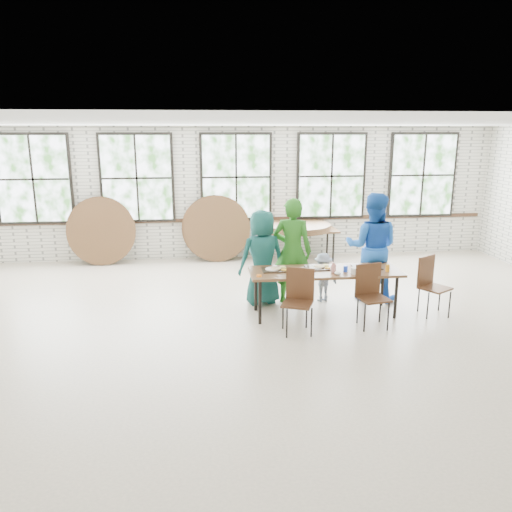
{
  "coord_description": "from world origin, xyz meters",
  "views": [
    {
      "loc": [
        -0.82,
        -6.9,
        2.91
      ],
      "look_at": [
        0.0,
        0.4,
        1.05
      ],
      "focal_mm": 35.0,
      "sensor_mm": 36.0,
      "label": 1
    }
  ],
  "objects_px": {
    "dining_table": "(325,273)",
    "chair_near_right": "(371,290)",
    "storage_table": "(297,232)",
    "chair_near_left": "(299,295)"
  },
  "relations": [
    {
      "from": "dining_table",
      "to": "chair_near_right",
      "type": "bearing_deg",
      "value": -40.87
    },
    {
      "from": "chair_near_left",
      "to": "dining_table",
      "type": "bearing_deg",
      "value": 71.08
    },
    {
      "from": "chair_near_left",
      "to": "storage_table",
      "type": "xyz_separation_m",
      "value": [
        0.73,
        3.96,
        0.13
      ]
    },
    {
      "from": "chair_near_left",
      "to": "storage_table",
      "type": "height_order",
      "value": "chair_near_left"
    },
    {
      "from": "storage_table",
      "to": "chair_near_right",
      "type": "bearing_deg",
      "value": -85.76
    },
    {
      "from": "chair_near_left",
      "to": "storage_table",
      "type": "distance_m",
      "value": 4.03
    },
    {
      "from": "chair_near_left",
      "to": "chair_near_right",
      "type": "bearing_deg",
      "value": 27.65
    },
    {
      "from": "dining_table",
      "to": "chair_near_right",
      "type": "xyz_separation_m",
      "value": [
        0.58,
        -0.52,
        -0.13
      ]
    },
    {
      "from": "dining_table",
      "to": "storage_table",
      "type": "xyz_separation_m",
      "value": [
        0.19,
        3.34,
        -0.0
      ]
    },
    {
      "from": "dining_table",
      "to": "storage_table",
      "type": "height_order",
      "value": "same"
    }
  ]
}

